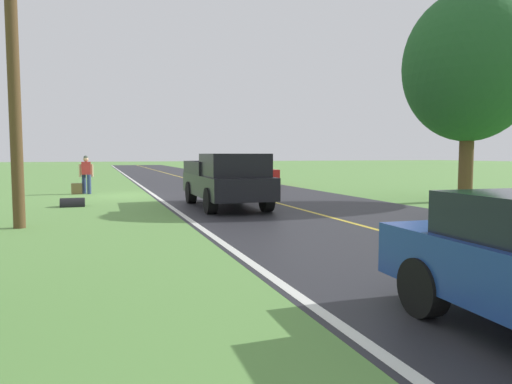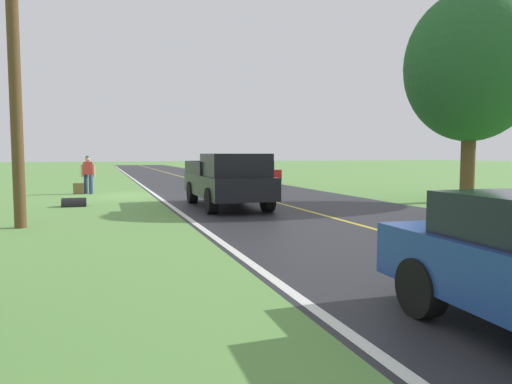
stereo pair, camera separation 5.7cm
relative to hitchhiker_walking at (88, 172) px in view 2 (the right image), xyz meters
name	(u,v)px [view 2 (the right image)]	position (x,y,z in m)	size (l,w,h in m)	color
ground_plane	(128,196)	(-1.65, 1.61, -0.98)	(200.00, 200.00, 0.00)	#609347
road_surface	(240,193)	(-6.75, 1.61, -0.98)	(8.20, 120.00, 0.00)	#28282D
lane_edge_line	(155,195)	(-2.83, 1.61, -0.98)	(0.16, 117.60, 0.00)	silver
lane_centre_line	(240,193)	(-6.75, 1.61, -0.98)	(0.14, 117.60, 0.00)	gold
hitchhiker_walking	(88,172)	(0.00, 0.00, 0.00)	(0.62, 0.51, 1.75)	navy
suitcase_carried	(79,189)	(0.42, 0.08, -0.73)	(0.20, 0.46, 0.50)	brown
pickup_truck_passing	(228,179)	(-4.60, 7.56, -0.01)	(2.15, 5.42, 1.82)	black
tree_far_side_near	(471,67)	(-13.87, 8.27, 4.11)	(4.92, 4.92, 7.94)	brown
sedan_near_oncoming	(253,172)	(-9.03, -3.47, -0.23)	(2.04, 4.46, 1.41)	red
utility_pole_roadside	(14,51)	(1.38, 10.15, 3.28)	(0.28, 0.28, 8.53)	brown
drainage_culvert	(74,206)	(0.37, 5.46, -0.98)	(0.60, 0.60, 0.80)	black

